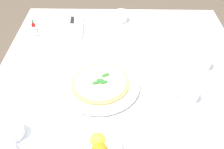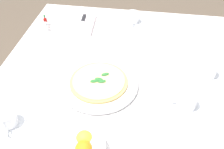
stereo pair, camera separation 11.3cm
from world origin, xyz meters
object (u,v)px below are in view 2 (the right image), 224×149
coffee_cup_far_right (187,102)px  citrus_bowl (84,148)px  coffee_cup_center_back (7,120)px  napkin_folded (83,24)px  salt_shaker (46,27)px  pepper_shaker (46,21)px  coffee_cup_near_left (132,18)px  hot_sauce_bottle (46,23)px  pizza (99,81)px  dinner_knife (82,22)px  coffee_cup_left_edge (208,71)px  pizza_plate (99,83)px

coffee_cup_far_right → citrus_bowl: size_ratio=0.88×
coffee_cup_center_back → napkin_folded: 0.74m
salt_shaker → pepper_shaker: 0.06m
coffee_cup_center_back → coffee_cup_near_left: size_ratio=0.99×
coffee_cup_far_right → pepper_shaker: size_ratio=2.36×
hot_sauce_bottle → citrus_bowl: bearing=28.4°
napkin_folded → citrus_bowl: (0.80, 0.20, 0.02)m
coffee_cup_near_left → napkin_folded: 0.30m
coffee_cup_far_right → salt_shaker: 0.88m
coffee_cup_near_left → coffee_cup_center_back: bearing=-25.8°
coffee_cup_near_left → napkin_folded: size_ratio=0.58×
coffee_cup_far_right → coffee_cup_center_back: same height
pizza → dinner_knife: pizza is taller
coffee_cup_left_edge → salt_shaker: 0.90m
pizza_plate → hot_sauce_bottle: (-0.42, -0.39, 0.02)m
pizza_plate → napkin_folded: size_ratio=1.52×
pizza_plate → pizza: 0.01m
pizza_plate → hot_sauce_bottle: hot_sauce_bottle is taller
coffee_cup_far_right → dinner_knife: (-0.54, -0.56, -0.01)m
pizza → hot_sauce_bottle: size_ratio=3.07×
citrus_bowl → dinner_knife: bearing=-165.7°
napkin_folded → coffee_cup_far_right: bearing=42.8°
hot_sauce_bottle → coffee_cup_far_right: bearing=57.5°
coffee_cup_far_right → napkin_folded: bearing=-133.9°
coffee_cup_center_back → coffee_cup_far_right: bearing=106.2°
coffee_cup_far_right → hot_sauce_bottle: size_ratio=1.60×
coffee_cup_far_right → coffee_cup_left_edge: bearing=152.3°
pizza_plate → coffee_cup_far_right: 0.38m
pizza → salt_shaker: size_ratio=4.53×
pizza_plate → pizza: (-0.00, 0.00, 0.01)m
citrus_bowl → salt_shaker: 0.83m
pizza → salt_shaker: salt_shaker is taller
coffee_cup_far_right → dinner_knife: size_ratio=0.68×
pizza → coffee_cup_near_left: (-0.55, 0.09, 0.01)m
dinner_knife → salt_shaker: bearing=-72.2°
coffee_cup_center_back → salt_shaker: coffee_cup_center_back is taller
pepper_shaker → napkin_folded: bearing=96.6°
pizza → coffee_cup_far_right: 0.38m
pizza_plate → salt_shaker: salt_shaker is taller
coffee_cup_left_edge → dinner_knife: 0.75m
pizza → coffee_cup_center_back: 0.40m
pizza → napkin_folded: size_ratio=1.12×
coffee_cup_center_back → citrus_bowl: size_ratio=0.87×
pizza → coffee_cup_far_right: size_ratio=1.92×
coffee_cup_far_right → citrus_bowl: bearing=-53.7°
coffee_cup_center_back → coffee_cup_left_edge: coffee_cup_left_edge is taller
coffee_cup_left_edge → dinner_knife: (-0.33, -0.67, -0.01)m
coffee_cup_near_left → citrus_bowl: bearing=-5.3°
coffee_cup_center_back → citrus_bowl: bearing=77.6°
coffee_cup_center_back → napkin_folded: (-0.74, 0.11, -0.02)m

